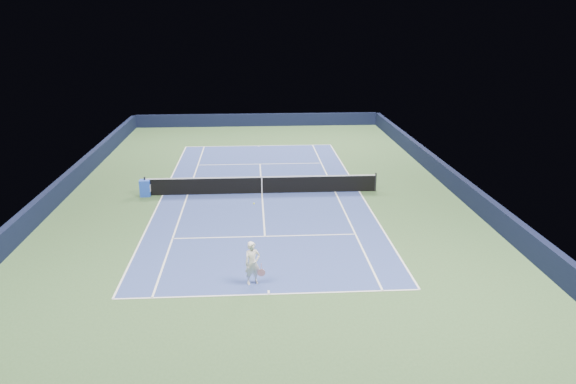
{
  "coord_description": "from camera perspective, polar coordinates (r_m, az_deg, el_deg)",
  "views": [
    {
      "loc": [
        -0.48,
        -29.85,
        9.54
      ],
      "look_at": [
        1.26,
        -3.0,
        1.0
      ],
      "focal_mm": 35.0,
      "sensor_mm": 36.0,
      "label": 1
    }
  ],
  "objects": [
    {
      "name": "baseline_near",
      "position": [
        20.34,
        -1.96,
        -10.34
      ],
      "size": [
        10.97,
        0.08,
        0.0
      ],
      "primitive_type": "cube",
      "color": "white",
      "rests_on": "ground"
    },
    {
      "name": "wall_left",
      "position": [
        32.84,
        -21.91,
        0.42
      ],
      "size": [
        0.35,
        40.0,
        1.1
      ],
      "primitive_type": "cube",
      "color": "#101632",
      "rests_on": "ground"
    },
    {
      "name": "sponsor_cube",
      "position": [
        31.7,
        -14.31,
        0.4
      ],
      "size": [
        0.6,
        0.54,
        0.92
      ],
      "color": "blue",
      "rests_on": "ground"
    },
    {
      "name": "court_surface",
      "position": [
        31.34,
        -2.66,
        -0.13
      ],
      "size": [
        10.97,
        23.77,
        0.01
      ],
      "primitive_type": "cube",
      "color": "navy",
      "rests_on": "ground"
    },
    {
      "name": "service_line_far",
      "position": [
        37.48,
        -2.86,
        2.86
      ],
      "size": [
        8.23,
        0.08,
        0.0
      ],
      "primitive_type": "cube",
      "color": "white",
      "rests_on": "ground"
    },
    {
      "name": "center_mark_near",
      "position": [
        20.47,
        -1.98,
        -10.14
      ],
      "size": [
        0.08,
        0.3,
        0.0
      ],
      "primitive_type": "cube",
      "color": "white",
      "rests_on": "ground"
    },
    {
      "name": "center_mark_far",
      "position": [
        42.66,
        -2.99,
        4.67
      ],
      "size": [
        0.08,
        0.3,
        0.0
      ],
      "primitive_type": "cube",
      "color": "white",
      "rests_on": "ground"
    },
    {
      "name": "tennis_net",
      "position": [
        31.19,
        -2.68,
        0.75
      ],
      "size": [
        12.9,
        0.1,
        1.07
      ],
      "color": "black",
      "rests_on": "ground"
    },
    {
      "name": "baseline_far",
      "position": [
        42.81,
        -2.99,
        4.72
      ],
      "size": [
        10.97,
        0.08,
        0.0
      ],
      "primitive_type": "cube",
      "color": "white",
      "rests_on": "ground"
    },
    {
      "name": "ground",
      "position": [
        31.34,
        -2.66,
        -0.13
      ],
      "size": [
        40.0,
        40.0,
        0.0
      ],
      "primitive_type": "plane",
      "color": "#34512C",
      "rests_on": "ground"
    },
    {
      "name": "sideline_doubles_left",
      "position": [
        31.73,
        -12.61,
        -0.31
      ],
      "size": [
        0.08,
        23.77,
        0.0
      ],
      "primitive_type": "cube",
      "color": "white",
      "rests_on": "ground"
    },
    {
      "name": "center_service_line",
      "position": [
        31.34,
        -2.66,
        -0.12
      ],
      "size": [
        0.08,
        12.8,
        0.0
      ],
      "primitive_type": "cube",
      "color": "white",
      "rests_on": "ground"
    },
    {
      "name": "service_line_near",
      "position": [
        25.32,
        -2.36,
        -4.52
      ],
      "size": [
        8.23,
        0.08,
        0.0
      ],
      "primitive_type": "cube",
      "color": "white",
      "rests_on": "ground"
    },
    {
      "name": "sideline_singles_left",
      "position": [
        31.54,
        -10.16,
        -0.26
      ],
      "size": [
        0.08,
        23.77,
        0.0
      ],
      "primitive_type": "cube",
      "color": "white",
      "rests_on": "ground"
    },
    {
      "name": "wall_far",
      "position": [
        50.48,
        -3.14,
        7.32
      ],
      "size": [
        22.0,
        0.35,
        1.1
      ],
      "primitive_type": "cube",
      "color": "black",
      "rests_on": "ground"
    },
    {
      "name": "sideline_doubles_right",
      "position": [
        31.9,
        7.24,
        0.08
      ],
      "size": [
        0.08,
        23.77,
        0.0
      ],
      "primitive_type": "cube",
      "color": "white",
      "rests_on": "ground"
    },
    {
      "name": "tennis_player",
      "position": [
        20.77,
        -3.62,
        -7.22
      ],
      "size": [
        0.82,
        1.33,
        2.82
      ],
      "color": "white",
      "rests_on": "ground"
    },
    {
      "name": "wall_right",
      "position": [
        33.16,
        16.37,
        1.15
      ],
      "size": [
        0.35,
        40.0,
        1.1
      ],
      "primitive_type": "cube",
      "color": "black",
      "rests_on": "ground"
    },
    {
      "name": "sideline_singles_right",
      "position": [
        31.67,
        4.8,
        0.03
      ],
      "size": [
        0.08,
        23.77,
        0.0
      ],
      "primitive_type": "cube",
      "color": "white",
      "rests_on": "ground"
    }
  ]
}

